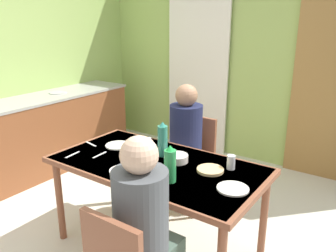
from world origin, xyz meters
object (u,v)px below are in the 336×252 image
(dining_table, at_px, (157,171))
(water_bottle_green_far, at_px, (163,140))
(kitchen_counter, at_px, (35,136))
(person_far_diner, at_px, (185,132))
(water_bottle_green_near, at_px, (170,165))
(serving_bowl_center, at_px, (177,158))
(chair_far_diner, at_px, (192,156))
(person_near_diner, at_px, (142,213))

(dining_table, xyz_separation_m, water_bottle_green_far, (-0.05, 0.15, 0.20))
(kitchen_counter, xyz_separation_m, person_far_diner, (1.88, 0.30, 0.33))
(person_far_diner, height_order, water_bottle_green_near, person_far_diner)
(serving_bowl_center, bearing_deg, kitchen_counter, 173.90)
(chair_far_diner, xyz_separation_m, water_bottle_green_near, (0.41, -0.97, 0.36))
(dining_table, relative_size, chair_far_diner, 1.84)
(chair_far_diner, height_order, person_near_diner, person_near_diner)
(person_far_diner, height_order, serving_bowl_center, person_far_diner)
(chair_far_diner, bearing_deg, kitchen_counter, 13.15)
(water_bottle_green_near, xyz_separation_m, serving_bowl_center, (-0.14, 0.30, -0.09))
(dining_table, bearing_deg, water_bottle_green_near, -36.72)
(person_near_diner, bearing_deg, dining_table, 121.05)
(chair_far_diner, xyz_separation_m, person_near_diner, (0.54, -1.42, 0.28))
(dining_table, bearing_deg, water_bottle_green_far, 108.20)
(chair_far_diner, distance_m, water_bottle_green_near, 1.11)
(chair_far_diner, xyz_separation_m, serving_bowl_center, (0.26, -0.67, 0.27))
(person_near_diner, xyz_separation_m, water_bottle_green_far, (-0.43, 0.79, 0.09))
(person_near_diner, height_order, water_bottle_green_far, person_near_diner)
(person_far_diner, relative_size, water_bottle_green_near, 3.01)
(water_bottle_green_far, xyz_separation_m, serving_bowl_center, (0.16, -0.04, -0.10))
(dining_table, bearing_deg, chair_far_diner, 101.11)
(person_far_diner, xyz_separation_m, serving_bowl_center, (0.26, -0.53, -0.01))
(dining_table, xyz_separation_m, serving_bowl_center, (0.11, 0.11, 0.10))
(chair_far_diner, relative_size, person_near_diner, 1.13)
(water_bottle_green_near, relative_size, serving_bowl_center, 1.51)
(kitchen_counter, relative_size, water_bottle_green_near, 9.93)
(kitchen_counter, distance_m, chair_far_diner, 1.93)
(chair_far_diner, distance_m, water_bottle_green_far, 0.74)
(water_bottle_green_near, xyz_separation_m, water_bottle_green_far, (-0.30, 0.34, 0.01))
(person_near_diner, bearing_deg, chair_far_diner, 110.79)
(kitchen_counter, bearing_deg, person_near_diner, -22.00)
(dining_table, height_order, water_bottle_green_near, water_bottle_green_near)
(dining_table, height_order, person_near_diner, person_near_diner)
(serving_bowl_center, bearing_deg, water_bottle_green_far, 166.73)
(person_near_diner, distance_m, water_bottle_green_near, 0.48)
(water_bottle_green_far, bearing_deg, dining_table, -71.80)
(water_bottle_green_near, bearing_deg, dining_table, 143.28)
(kitchen_counter, height_order, person_near_diner, person_near_diner)
(serving_bowl_center, bearing_deg, person_near_diner, -69.83)
(person_near_diner, bearing_deg, serving_bowl_center, 110.17)
(serving_bowl_center, bearing_deg, water_bottle_green_near, -64.20)
(dining_table, relative_size, serving_bowl_center, 9.40)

